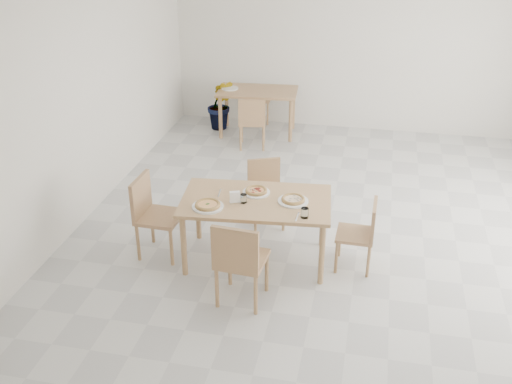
% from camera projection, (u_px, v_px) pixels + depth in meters
% --- Properties ---
extents(main_table, '(1.66, 1.05, 0.75)m').
position_uv_depth(main_table, '(256.00, 206.00, 6.39)').
color(main_table, tan).
rests_on(main_table, ground).
extents(chair_south, '(0.49, 0.49, 0.93)m').
position_uv_depth(chair_south, '(239.00, 258.00, 5.73)').
color(chair_south, '#AB7C55').
rests_on(chair_south, ground).
extents(chair_north, '(0.52, 0.52, 0.81)m').
position_uv_depth(chair_north, '(265.00, 188.00, 7.23)').
color(chair_north, '#AB7C55').
rests_on(chair_north, ground).
extents(chair_west, '(0.48, 0.48, 0.93)m').
position_uv_depth(chair_west, '(152.00, 211.00, 6.58)').
color(chair_west, '#AB7C55').
rests_on(chair_west, ground).
extents(chair_east, '(0.40, 0.40, 0.80)m').
position_uv_depth(chair_east, '(363.00, 231.00, 6.34)').
color(chair_east, '#AB7C55').
rests_on(chair_east, ground).
extents(plate_margherita, '(0.33, 0.33, 0.02)m').
position_uv_depth(plate_margherita, '(208.00, 207.00, 6.20)').
color(plate_margherita, white).
rests_on(plate_margherita, main_table).
extents(plate_mushroom, '(0.32, 0.32, 0.02)m').
position_uv_depth(plate_mushroom, '(293.00, 201.00, 6.30)').
color(plate_mushroom, white).
rests_on(plate_mushroom, main_table).
extents(plate_pepperoni, '(0.30, 0.30, 0.02)m').
position_uv_depth(plate_pepperoni, '(256.00, 192.00, 6.48)').
color(plate_pepperoni, white).
rests_on(plate_pepperoni, main_table).
extents(pizza_margherita, '(0.33, 0.33, 0.03)m').
position_uv_depth(pizza_margherita, '(208.00, 205.00, 6.19)').
color(pizza_margherita, tan).
rests_on(pizza_margherita, plate_margherita).
extents(pizza_mushroom, '(0.31, 0.31, 0.03)m').
position_uv_depth(pizza_mushroom, '(293.00, 199.00, 6.29)').
color(pizza_mushroom, tan).
rests_on(pizza_mushroom, plate_mushroom).
extents(pizza_pepperoni, '(0.31, 0.31, 0.03)m').
position_uv_depth(pizza_pepperoni, '(256.00, 190.00, 6.47)').
color(pizza_pepperoni, tan).
rests_on(pizza_pepperoni, plate_pepperoni).
extents(tumbler_a, '(0.08, 0.08, 0.10)m').
position_uv_depth(tumbler_a, '(305.00, 213.00, 5.99)').
color(tumbler_a, white).
rests_on(tumbler_a, main_table).
extents(tumbler_b, '(0.07, 0.07, 0.10)m').
position_uv_depth(tumbler_b, '(244.00, 199.00, 6.27)').
color(tumbler_b, white).
rests_on(tumbler_b, main_table).
extents(napkin_holder, '(0.13, 0.10, 0.13)m').
position_uv_depth(napkin_holder, '(235.00, 198.00, 6.26)').
color(napkin_holder, silver).
rests_on(napkin_holder, main_table).
extents(fork_a, '(0.04, 0.19, 0.01)m').
position_uv_depth(fork_a, '(219.00, 193.00, 6.48)').
color(fork_a, silver).
rests_on(fork_a, main_table).
extents(fork_b, '(0.02, 0.19, 0.01)m').
position_uv_depth(fork_b, '(297.00, 217.00, 6.01)').
color(fork_b, silver).
rests_on(fork_b, main_table).
extents(second_table, '(1.34, 0.84, 0.75)m').
position_uv_depth(second_table, '(258.00, 96.00, 9.82)').
color(second_table, '#AB7C55').
rests_on(second_table, ground).
extents(chair_back_s, '(0.48, 0.48, 0.84)m').
position_uv_depth(chair_back_s, '(252.00, 119.00, 9.30)').
color(chair_back_s, '#AB7C55').
rests_on(chair_back_s, ground).
extents(chair_back_n, '(0.42, 0.42, 0.82)m').
position_uv_depth(chair_back_n, '(260.00, 94.00, 10.50)').
color(chair_back_n, '#AB7C55').
rests_on(chair_back_n, ground).
extents(plate_empty, '(0.28, 0.28, 0.02)m').
position_uv_depth(plate_empty, '(230.00, 88.00, 9.84)').
color(plate_empty, white).
rests_on(plate_empty, second_table).
extents(potted_plant, '(0.51, 0.43, 0.86)m').
position_uv_depth(potted_plant, '(221.00, 105.00, 10.11)').
color(potted_plant, '#227222').
rests_on(potted_plant, ground).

